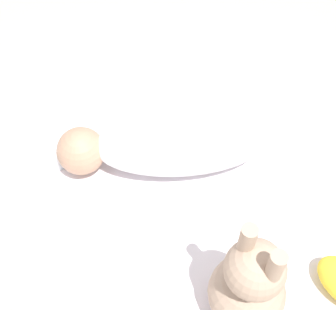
# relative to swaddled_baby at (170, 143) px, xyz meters

# --- Properties ---
(ground_plane) EXTENTS (12.00, 12.00, 0.00)m
(ground_plane) POSITION_rel_swaddled_baby_xyz_m (0.00, -0.06, -0.30)
(ground_plane) COLOR #B2A893
(bed_mattress) EXTENTS (1.26, 0.97, 0.22)m
(bed_mattress) POSITION_rel_swaddled_baby_xyz_m (0.00, -0.06, -0.19)
(bed_mattress) COLOR white
(bed_mattress) RESTS_ON ground_plane
(swaddled_baby) EXTENTS (0.44, 0.53, 0.16)m
(swaddled_baby) POSITION_rel_swaddled_baby_xyz_m (0.00, 0.00, 0.00)
(swaddled_baby) COLOR white
(swaddled_baby) RESTS_ON bed_mattress
(bunny_plush) EXTENTS (0.17, 0.17, 0.32)m
(bunny_plush) POSITION_rel_swaddled_baby_xyz_m (0.41, -0.15, 0.04)
(bunny_plush) COLOR tan
(bunny_plush) RESTS_ON bed_mattress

